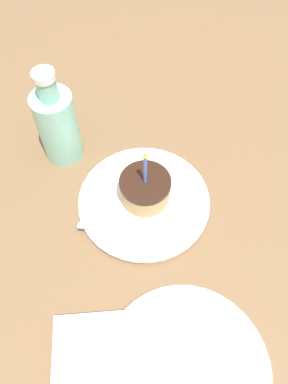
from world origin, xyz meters
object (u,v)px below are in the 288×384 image
(cake_slice, at_px, (145,189))
(side_plate, at_px, (185,370))
(bottle, at_px, (58,125))
(plate, at_px, (144,201))
(fork, at_px, (130,231))

(cake_slice, relative_size, side_plate, 0.53)
(bottle, relative_size, side_plate, 0.82)
(plate, bearing_deg, cake_slice, -22.21)
(plate, relative_size, bottle, 1.18)
(plate, distance_m, cake_slice, 0.03)
(side_plate, bearing_deg, cake_slice, 6.96)
(cake_slice, relative_size, fork, 0.83)
(fork, bearing_deg, plate, -24.79)
(plate, bearing_deg, side_plate, -172.42)
(fork, xyz_separation_m, side_plate, (-0.23, -0.07, -0.01))
(plate, height_order, bottle, bottle)
(cake_slice, height_order, side_plate, cake_slice)
(cake_slice, xyz_separation_m, fork, (-0.07, 0.03, -0.02))
(fork, distance_m, bottle, 0.24)
(side_plate, bearing_deg, fork, 16.69)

